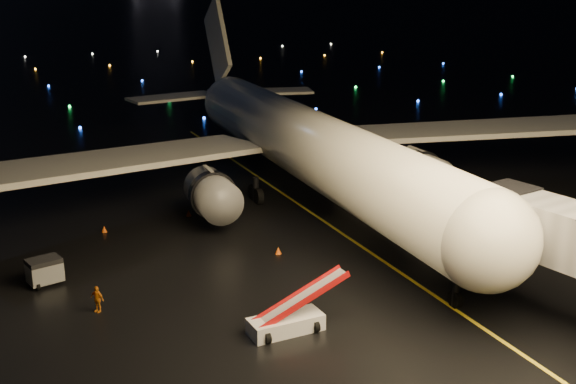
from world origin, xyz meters
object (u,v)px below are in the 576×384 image
belt_loader (286,307)px  airliner (294,100)px  baggage_cart_0 (45,271)px  crew_c (97,299)px

belt_loader → airliner: bearing=62.1°
airliner → belt_loader: bearing=-112.9°
baggage_cart_0 → crew_c: bearing=-80.1°
airliner → baggage_cart_0: 25.89m
belt_loader → baggage_cart_0: 15.90m
crew_c → baggage_cart_0: bearing=164.9°
crew_c → baggage_cart_0: size_ratio=0.79×
airliner → crew_c: 26.88m
airliner → baggage_cart_0: size_ratio=28.91×
airliner → crew_c: (-19.60, -16.92, -7.23)m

